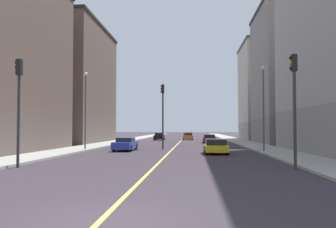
{
  "coord_description": "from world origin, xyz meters",
  "views": [
    {
      "loc": [
        2.19,
        -8.76,
        2.19
      ],
      "look_at": [
        -0.39,
        28.4,
        3.65
      ],
      "focal_mm": 39.06,
      "sensor_mm": 36.0,
      "label": 1
    }
  ],
  "objects_px": {
    "street_lamp_left_near": "(263,100)",
    "street_lamp_right_near": "(85,103)",
    "car_orange": "(188,136)",
    "traffic_light_median_far": "(163,108)",
    "car_maroon": "(209,139)",
    "building_right_midblock": "(70,84)",
    "traffic_light_left_near": "(294,95)",
    "traffic_light_right_near": "(19,97)",
    "building_left_far": "(269,92)",
    "car_red": "(189,136)",
    "car_blue": "(125,144)",
    "car_yellow": "(216,147)",
    "car_black": "(159,137)",
    "building_left_mid": "(294,76)"
  },
  "relations": [
    {
      "from": "street_lamp_left_near",
      "to": "street_lamp_right_near",
      "type": "distance_m",
      "value": 17.22
    },
    {
      "from": "car_orange",
      "to": "traffic_light_median_far",
      "type": "bearing_deg",
      "value": -93.79
    },
    {
      "from": "car_maroon",
      "to": "building_right_midblock",
      "type": "bearing_deg",
      "value": -179.54
    },
    {
      "from": "traffic_light_left_near",
      "to": "traffic_light_right_near",
      "type": "height_order",
      "value": "traffic_light_left_near"
    },
    {
      "from": "building_left_far",
      "to": "traffic_light_median_far",
      "type": "relative_size",
      "value": 2.69
    },
    {
      "from": "car_maroon",
      "to": "car_red",
      "type": "bearing_deg",
      "value": 98.26
    },
    {
      "from": "building_right_midblock",
      "to": "car_blue",
      "type": "distance_m",
      "value": 23.77
    },
    {
      "from": "car_red",
      "to": "car_yellow",
      "type": "height_order",
      "value": "car_red"
    },
    {
      "from": "building_left_far",
      "to": "car_blue",
      "type": "distance_m",
      "value": 41.17
    },
    {
      "from": "traffic_light_right_near",
      "to": "car_orange",
      "type": "bearing_deg",
      "value": 80.15
    },
    {
      "from": "car_maroon",
      "to": "car_black",
      "type": "height_order",
      "value": "car_black"
    },
    {
      "from": "traffic_light_right_near",
      "to": "car_orange",
      "type": "xyz_separation_m",
      "value": [
        8.69,
        50.09,
        -3.29
      ]
    },
    {
      "from": "building_right_midblock",
      "to": "car_yellow",
      "type": "xyz_separation_m",
      "value": [
        20.57,
        -22.58,
        -8.24
      ]
    },
    {
      "from": "traffic_light_right_near",
      "to": "car_red",
      "type": "bearing_deg",
      "value": 81.36
    },
    {
      "from": "building_left_mid",
      "to": "traffic_light_left_near",
      "type": "distance_m",
      "value": 34.54
    },
    {
      "from": "street_lamp_left_near",
      "to": "car_blue",
      "type": "distance_m",
      "value": 13.74
    },
    {
      "from": "building_left_far",
      "to": "car_red",
      "type": "bearing_deg",
      "value": 153.89
    },
    {
      "from": "car_maroon",
      "to": "car_yellow",
      "type": "height_order",
      "value": "car_maroon"
    },
    {
      "from": "street_lamp_left_near",
      "to": "car_red",
      "type": "height_order",
      "value": "street_lamp_left_near"
    },
    {
      "from": "car_yellow",
      "to": "car_orange",
      "type": "distance_m",
      "value": 38.45
    },
    {
      "from": "building_left_mid",
      "to": "car_yellow",
      "type": "bearing_deg",
      "value": -120.42
    },
    {
      "from": "traffic_light_median_far",
      "to": "car_maroon",
      "type": "relative_size",
      "value": 1.66
    },
    {
      "from": "building_left_far",
      "to": "car_yellow",
      "type": "height_order",
      "value": "building_left_far"
    },
    {
      "from": "building_left_far",
      "to": "traffic_light_median_far",
      "type": "bearing_deg",
      "value": -118.69
    },
    {
      "from": "street_lamp_right_near",
      "to": "car_maroon",
      "type": "relative_size",
      "value": 1.88
    },
    {
      "from": "car_maroon",
      "to": "car_yellow",
      "type": "distance_m",
      "value": 22.76
    },
    {
      "from": "building_left_far",
      "to": "car_orange",
      "type": "relative_size",
      "value": 4.23
    },
    {
      "from": "building_left_mid",
      "to": "traffic_light_median_far",
      "type": "distance_m",
      "value": 23.51
    },
    {
      "from": "street_lamp_right_near",
      "to": "car_black",
      "type": "xyz_separation_m",
      "value": [
        4.41,
        32.13,
        -4.09
      ]
    },
    {
      "from": "building_left_mid",
      "to": "traffic_light_right_near",
      "type": "height_order",
      "value": "building_left_mid"
    },
    {
      "from": "traffic_light_median_far",
      "to": "street_lamp_left_near",
      "type": "distance_m",
      "value": 10.43
    },
    {
      "from": "traffic_light_median_far",
      "to": "building_left_far",
      "type": "bearing_deg",
      "value": 61.31
    },
    {
      "from": "traffic_light_median_far",
      "to": "car_orange",
      "type": "xyz_separation_m",
      "value": [
        2.12,
        32.01,
        -3.68
      ]
    },
    {
      "from": "street_lamp_left_near",
      "to": "car_black",
      "type": "distance_m",
      "value": 36.71
    },
    {
      "from": "car_black",
      "to": "car_blue",
      "type": "bearing_deg",
      "value": -90.52
    },
    {
      "from": "building_left_mid",
      "to": "street_lamp_right_near",
      "type": "relative_size",
      "value": 2.52
    },
    {
      "from": "car_black",
      "to": "traffic_light_right_near",
      "type": "bearing_deg",
      "value": -94.07
    },
    {
      "from": "traffic_light_left_near",
      "to": "car_orange",
      "type": "relative_size",
      "value": 1.43
    },
    {
      "from": "car_maroon",
      "to": "car_yellow",
      "type": "bearing_deg",
      "value": -91.08
    },
    {
      "from": "building_right_midblock",
      "to": "car_black",
      "type": "xyz_separation_m",
      "value": [
        12.34,
        13.74,
        -8.2
      ]
    },
    {
      "from": "car_blue",
      "to": "traffic_light_right_near",
      "type": "bearing_deg",
      "value": -101.36
    },
    {
      "from": "car_black",
      "to": "car_yellow",
      "type": "height_order",
      "value": "car_black"
    },
    {
      "from": "building_left_mid",
      "to": "car_blue",
      "type": "xyz_separation_m",
      "value": [
        -20.92,
        -17.29,
        -9.03
      ]
    },
    {
      "from": "building_left_far",
      "to": "building_right_midblock",
      "type": "bearing_deg",
      "value": -154.57
    },
    {
      "from": "car_red",
      "to": "car_black",
      "type": "xyz_separation_m",
      "value": [
        -5.32,
        -9.43,
        0.01
      ]
    },
    {
      "from": "building_left_far",
      "to": "street_lamp_right_near",
      "type": "bearing_deg",
      "value": -126.31
    },
    {
      "from": "car_blue",
      "to": "car_yellow",
      "type": "bearing_deg",
      "value": -24.15
    },
    {
      "from": "building_left_mid",
      "to": "car_yellow",
      "type": "distance_m",
      "value": 26.1
    },
    {
      "from": "building_right_midblock",
      "to": "street_lamp_left_near",
      "type": "distance_m",
      "value": 32.58
    },
    {
      "from": "building_left_mid",
      "to": "street_lamp_left_near",
      "type": "xyz_separation_m",
      "value": [
        -7.94,
        -18.98,
        -4.88
      ]
    }
  ]
}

